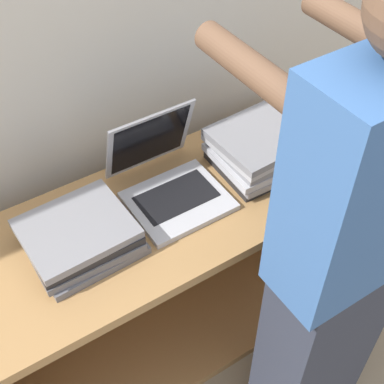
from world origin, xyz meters
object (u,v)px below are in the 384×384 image
Objects in this scene: laptop_stack_left at (80,237)px; person at (341,259)px; laptop_stack_right at (262,149)px; laptop_open at (169,181)px.

laptop_stack_left is 0.73m from person.
laptop_stack_right is (0.66, 0.00, 0.02)m from laptop_stack_left.
laptop_open is at bearing 9.75° from laptop_stack_left.
laptop_stack_left is at bearing -170.25° from laptop_open.
laptop_stack_left is (-0.33, -0.06, -0.00)m from laptop_open.
person is (-0.13, -0.50, 0.04)m from laptop_stack_right.
laptop_open is 0.21× the size of person.
laptop_stack_right is at bearing 75.22° from person.
laptop_open is 0.34m from laptop_stack_right.
laptop_open is 0.59m from person.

